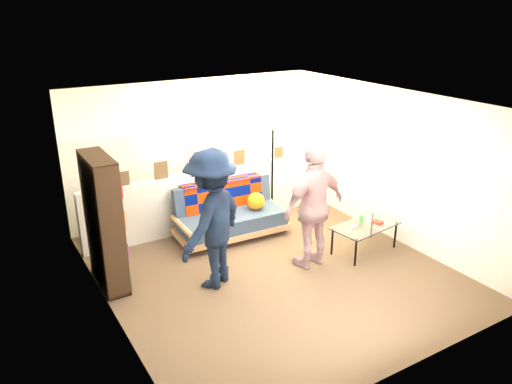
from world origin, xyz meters
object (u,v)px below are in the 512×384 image
coffee_table (365,227)px  person_left (212,219)px  futon_sofa (231,215)px  bookshelf (104,227)px  floor_lamp (272,152)px  person_right (314,207)px

coffee_table → person_left: person_left is taller
futon_sofa → bookshelf: bearing=-167.1°
floor_lamp → person_left: 2.44m
futon_sofa → person_left: bearing=-127.2°
person_left → floor_lamp: bearing=-173.8°
bookshelf → floor_lamp: bookshelf is taller
coffee_table → futon_sofa: bearing=133.9°
floor_lamp → person_right: bearing=-103.8°
floor_lamp → coffee_table: bearing=-74.7°
bookshelf → person_right: (2.68, -0.98, 0.06)m
floor_lamp → person_right: 1.85m
coffee_table → person_left: bearing=172.0°
bookshelf → person_left: bearing=-30.7°
bookshelf → floor_lamp: size_ratio=1.07×
coffee_table → bookshelf: bearing=163.7°
floor_lamp → person_right: size_ratio=0.93×
bookshelf → person_left: 1.41m
bookshelf → person_right: size_ratio=1.00×
bookshelf → coffee_table: size_ratio=1.63×
futon_sofa → person_left: 1.63m
person_left → person_right: size_ratio=1.04×
futon_sofa → floor_lamp: (0.98, 0.30, 0.84)m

